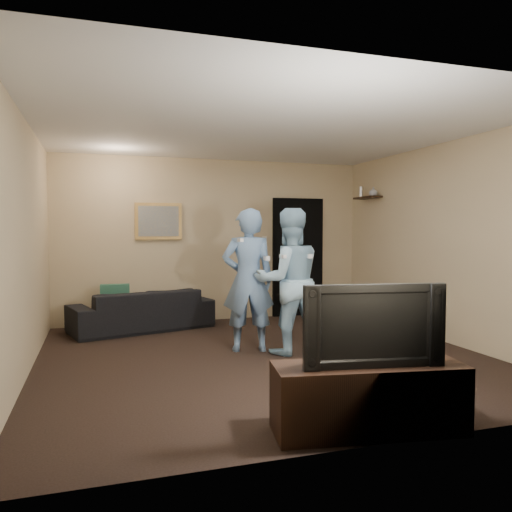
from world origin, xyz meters
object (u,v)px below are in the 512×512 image
object	(u,v)px
wii_player_left	(248,280)
wii_player_right	(289,281)
sofa	(142,310)
tv_console	(369,398)
television	(370,324)

from	to	relation	value
wii_player_left	wii_player_right	distance (m)	0.50
sofa	tv_console	bearing A→B (deg)	90.79
television	wii_player_left	distance (m)	2.61
sofa	television	xyz separation A→B (m)	(1.24, -4.28, 0.50)
television	wii_player_right	xyz separation A→B (m)	(0.30, 2.35, 0.07)
sofa	wii_player_left	bearing A→B (deg)	108.24
sofa	wii_player_left	distance (m)	2.09
sofa	television	size ratio (longest dim) A/B	1.97
tv_console	wii_player_right	world-z (taller)	wii_player_right
tv_console	sofa	bearing A→B (deg)	115.44
sofa	television	bearing A→B (deg)	90.79
wii_player_left	wii_player_right	size ratio (longest dim) A/B	1.00
sofa	tv_console	xyz separation A→B (m)	(1.24, -4.28, -0.04)
sofa	wii_player_left	size ratio (longest dim) A/B	1.17
sofa	television	world-z (taller)	television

